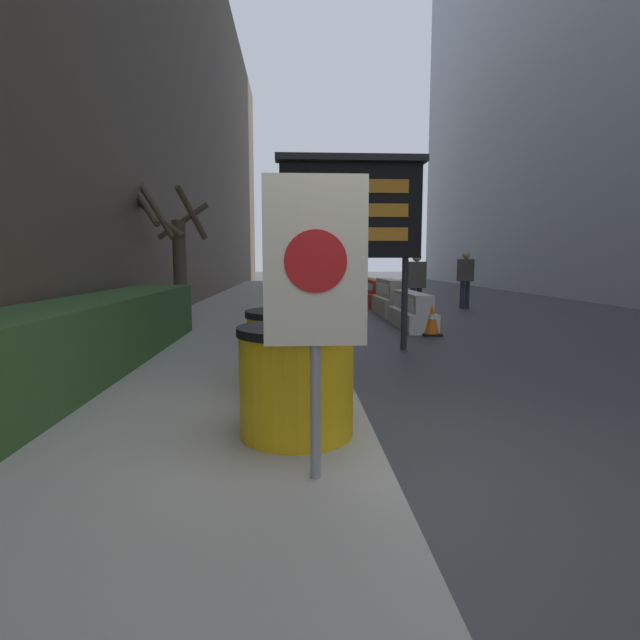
# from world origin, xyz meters

# --- Properties ---
(ground_plane) EXTENTS (120.00, 120.00, 0.00)m
(ground_plane) POSITION_xyz_m (0.00, 0.00, 0.00)
(ground_plane) COLOR #38383A
(sidewalk_left) EXTENTS (3.48, 56.00, 0.17)m
(sidewalk_left) POSITION_xyz_m (-1.74, 0.00, 0.08)
(sidewalk_left) COLOR gray
(sidewalk_left) RESTS_ON ground_plane
(building_left_facade) EXTENTS (0.40, 50.40, 13.26)m
(building_left_facade) POSITION_xyz_m (-3.68, 9.80, 6.63)
(building_left_facade) COLOR brown
(building_left_facade) RESTS_ON ground_plane
(hedge_strip) EXTENTS (0.90, 6.44, 0.82)m
(hedge_strip) POSITION_xyz_m (-2.88, 2.86, 0.58)
(hedge_strip) COLOR #335628
(hedge_strip) RESTS_ON sidewalk_left
(bare_tree) EXTENTS (1.54, 1.68, 2.85)m
(bare_tree) POSITION_xyz_m (-2.91, 6.99, 1.65)
(bare_tree) COLOR #4C3D2D
(bare_tree) RESTS_ON sidewalk_left
(barrel_drum_foreground) EXTENTS (0.85, 0.85, 0.79)m
(barrel_drum_foreground) POSITION_xyz_m (-0.57, 0.54, 0.57)
(barrel_drum_foreground) COLOR yellow
(barrel_drum_foreground) RESTS_ON sidewalk_left
(barrel_drum_middle) EXTENTS (0.85, 0.85, 0.79)m
(barrel_drum_middle) POSITION_xyz_m (-0.62, 1.71, 0.57)
(barrel_drum_middle) COLOR yellow
(barrel_drum_middle) RESTS_ON sidewalk_left
(barrel_drum_back) EXTENTS (0.85, 0.85, 0.79)m
(barrel_drum_back) POSITION_xyz_m (-0.51, 2.88, 0.57)
(barrel_drum_back) COLOR yellow
(barrel_drum_back) RESTS_ON sidewalk_left
(warning_sign) EXTENTS (0.58, 0.08, 1.72)m
(warning_sign) POSITION_xyz_m (-0.47, -0.21, 1.32)
(warning_sign) COLOR gray
(warning_sign) RESTS_ON sidewalk_left
(message_board) EXTENTS (2.32, 0.36, 3.02)m
(message_board) POSITION_xyz_m (0.30, 4.87, 2.21)
(message_board) COLOR #28282B
(message_board) RESTS_ON ground_plane
(jersey_barrier_white) EXTENTS (0.60, 2.12, 0.76)m
(jersey_barrier_white) POSITION_xyz_m (1.91, 7.40, 0.33)
(jersey_barrier_white) COLOR silver
(jersey_barrier_white) RESTS_ON ground_plane
(jersey_barrier_cream) EXTENTS (0.59, 2.07, 0.94)m
(jersey_barrier_cream) POSITION_xyz_m (1.91, 9.94, 0.41)
(jersey_barrier_cream) COLOR beige
(jersey_barrier_cream) RESTS_ON ground_plane
(jersey_barrier_red_striped) EXTENTS (0.57, 1.60, 0.84)m
(jersey_barrier_red_striped) POSITION_xyz_m (1.91, 12.26, 0.37)
(jersey_barrier_red_striped) COLOR red
(jersey_barrier_red_striped) RESTS_ON ground_plane
(jersey_barrier_orange_near) EXTENTS (0.51, 2.09, 0.84)m
(jersey_barrier_orange_near) POSITION_xyz_m (1.91, 14.33, 0.37)
(jersey_barrier_orange_near) COLOR orange
(jersey_barrier_orange_near) RESTS_ON ground_plane
(traffic_cone_near) EXTENTS (0.39, 0.39, 0.69)m
(traffic_cone_near) POSITION_xyz_m (2.36, 8.45, 0.34)
(traffic_cone_near) COLOR black
(traffic_cone_near) RESTS_ON ground_plane
(traffic_cone_mid) EXTENTS (0.35, 0.35, 0.62)m
(traffic_cone_mid) POSITION_xyz_m (2.04, 6.33, 0.30)
(traffic_cone_mid) COLOR black
(traffic_cone_mid) RESTS_ON ground_plane
(traffic_light_near_curb) EXTENTS (0.28, 0.45, 3.83)m
(traffic_light_near_curb) POSITION_xyz_m (0.89, 19.81, 2.78)
(traffic_light_near_curb) COLOR #2D2D30
(traffic_light_near_curb) RESTS_ON ground_plane
(pedestrian_worker) EXTENTS (0.52, 0.47, 1.69)m
(pedestrian_worker) POSITION_xyz_m (4.50, 11.60, 1.00)
(pedestrian_worker) COLOR #23283D
(pedestrian_worker) RESTS_ON ground_plane
(pedestrian_passerby) EXTENTS (0.43, 0.27, 1.61)m
(pedestrian_passerby) POSITION_xyz_m (2.31, 8.70, 0.95)
(pedestrian_passerby) COLOR #23283D
(pedestrian_passerby) RESTS_ON ground_plane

